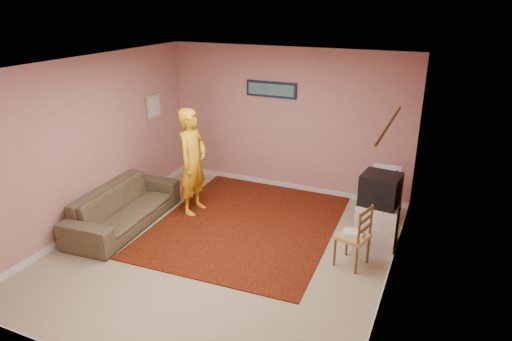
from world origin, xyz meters
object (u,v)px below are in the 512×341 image
at_px(crt_tv, 380,189).
at_px(person, 193,162).
at_px(sofa, 124,207).
at_px(tv_cabinet, 377,226).
at_px(chair_b, 353,229).
at_px(chair_a, 383,193).

relative_size(crt_tv, person, 0.31).
bearing_deg(sofa, person, -45.72).
bearing_deg(crt_tv, tv_cabinet, -0.00).
distance_m(chair_b, sofa, 3.55).
relative_size(tv_cabinet, crt_tv, 1.27).
bearing_deg(chair_b, person, -86.28).
bearing_deg(tv_cabinet, crt_tv, 173.84).
distance_m(tv_cabinet, chair_a, 0.82).
relative_size(crt_tv, chair_a, 1.15).
relative_size(chair_a, chair_b, 1.01).
xyz_separation_m(crt_tv, chair_b, (-0.22, -0.54, -0.39)).
xyz_separation_m(tv_cabinet, person, (-2.99, 0.02, 0.53)).
bearing_deg(tv_cabinet, chair_a, 94.12).
relative_size(sofa, person, 1.19).
distance_m(tv_cabinet, chair_b, 0.61).
distance_m(crt_tv, person, 2.99).
height_order(tv_cabinet, chair_a, chair_a).
bearing_deg(sofa, chair_a, -70.39).
bearing_deg(tv_cabinet, person, 179.68).
bearing_deg(sofa, crt_tv, -81.61).
distance_m(chair_a, chair_b, 1.35).
relative_size(chair_b, person, 0.27).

